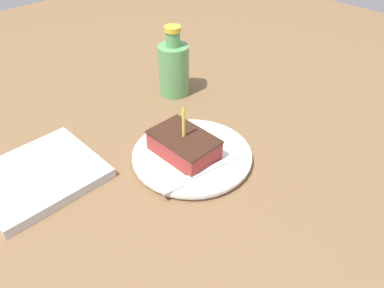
{
  "coord_description": "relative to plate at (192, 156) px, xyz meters",
  "views": [
    {
      "loc": [
        -0.42,
        -0.45,
        0.51
      ],
      "look_at": [
        0.01,
        -0.02,
        0.04
      ],
      "focal_mm": 35.0,
      "sensor_mm": 36.0,
      "label": 1
    }
  ],
  "objects": [
    {
      "name": "ground_plane",
      "position": [
        -0.01,
        0.02,
        -0.03
      ],
      "size": [
        2.4,
        2.4,
        0.04
      ],
      "color": "brown",
      "rests_on": "ground"
    },
    {
      "name": "fork",
      "position": [
        -0.04,
        -0.06,
        0.01
      ],
      "size": [
        0.19,
        0.05,
        0.0
      ],
      "color": "silver",
      "rests_on": "plate"
    },
    {
      "name": "cake_slice",
      "position": [
        -0.01,
        0.01,
        0.03
      ],
      "size": [
        0.09,
        0.14,
        0.12
      ],
      "color": "#99332D",
      "rests_on": "plate"
    },
    {
      "name": "marble_board",
      "position": [
        -0.26,
        0.17,
        -0.0
      ],
      "size": [
        0.22,
        0.2,
        0.02
      ],
      "color": "silver",
      "rests_on": "ground_plane"
    },
    {
      "name": "plate",
      "position": [
        0.0,
        0.0,
        0.0
      ],
      "size": [
        0.25,
        0.25,
        0.02
      ],
      "color": "white",
      "rests_on": "ground_plane"
    },
    {
      "name": "bottle",
      "position": [
        0.16,
        0.23,
        0.06
      ],
      "size": [
        0.08,
        0.08,
        0.18
      ],
      "color": "#599959",
      "rests_on": "ground_plane"
    }
  ]
}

